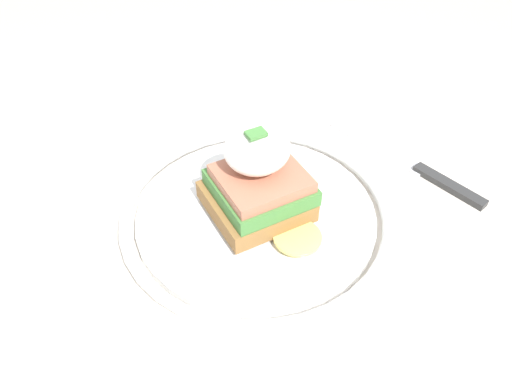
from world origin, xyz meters
The scene contains 5 objects.
dining_table centered at (0.00, 0.00, 0.63)m, with size 0.84×0.76×0.77m.
plate centered at (0.04, 0.01, 0.78)m, with size 0.25×0.25×0.02m.
sandwich centered at (0.04, 0.01, 0.82)m, with size 0.08×0.11×0.08m.
fork centered at (-0.14, 0.02, 0.77)m, with size 0.05×0.15×0.00m.
knife centered at (0.22, 0.00, 0.77)m, with size 0.06×0.19×0.01m.
Camera 1 is at (-0.11, -0.27, 1.11)m, focal length 35.00 mm.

